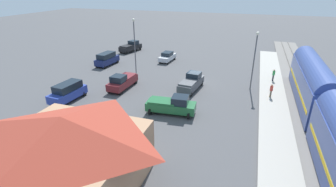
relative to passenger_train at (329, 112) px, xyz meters
name	(u,v)px	position (x,y,z in m)	size (l,w,h in m)	color
ground_plane	(197,85)	(14.00, -9.52, -2.86)	(200.00, 200.00, 0.00)	#4C4C4F
railway_track	(306,98)	(0.00, -9.52, -2.76)	(4.80, 70.00, 0.30)	slate
platform	(272,93)	(4.00, -9.52, -2.71)	(3.20, 46.00, 0.30)	#A8A399
passenger_train	(329,112)	(0.00, 0.00, 0.00)	(2.93, 33.22, 4.98)	#33478C
station_building	(67,152)	(18.00, 12.47, 0.06)	(9.91, 9.36, 5.63)	tan
pedestrian_on_platform	(271,90)	(4.33, -7.87, -1.58)	(0.36, 0.36, 1.71)	brown
pedestrian_waiting_far	(274,74)	(3.82, -14.21, -1.58)	(0.36, 0.36, 1.71)	#333338
sedan_silver	(167,57)	(21.99, -19.85, -1.98)	(2.12, 4.61, 1.74)	silver
suv_blue	(68,92)	(27.93, 0.46, -1.71)	(2.36, 5.05, 2.22)	#283D9E
pickup_black	(131,47)	(31.82, -24.50, -1.83)	(3.19, 5.71, 2.14)	black
pickup_green	(172,105)	(14.78, -0.36, -1.83)	(5.56, 2.86, 2.14)	#236638
pickup_maroon	(122,81)	(23.48, -5.17, -1.83)	(2.13, 5.46, 2.14)	maroon
suv_navy	(107,59)	(31.30, -14.07, -1.71)	(2.32, 5.03, 2.22)	navy
pickup_charcoal	(191,82)	(14.45, -7.91, -1.83)	(2.56, 5.59, 2.14)	#47494F
light_pole_near_platform	(255,54)	(6.80, -10.59, 2.02)	(0.44, 0.44, 7.75)	#515156
light_pole_lot_center	(134,40)	(24.61, -11.85, 2.45)	(0.44, 0.44, 8.54)	#515156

